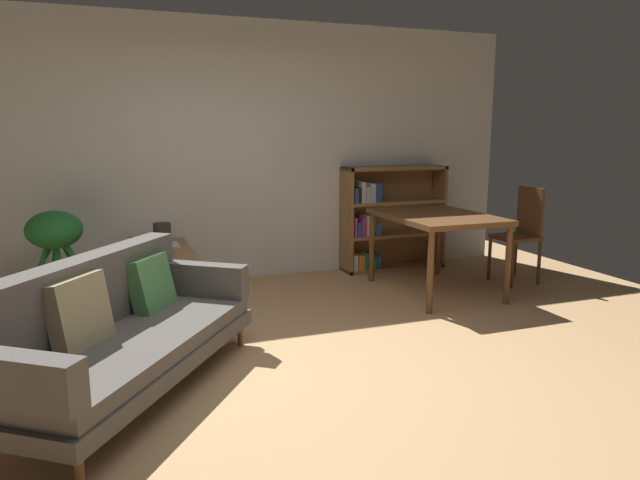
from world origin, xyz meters
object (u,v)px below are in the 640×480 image
object	(u,v)px
open_laptop	(158,244)
bookshelf	(385,219)
media_console	(167,277)
dining_table	(436,222)
potted_floor_plant	(56,246)
fabric_couch	(114,329)
desk_speaker	(163,239)
dining_chair_near	(521,230)

from	to	relation	value
open_laptop	bookshelf	world-z (taller)	bookshelf
media_console	bookshelf	world-z (taller)	bookshelf
open_laptop	dining_table	distance (m)	2.67
open_laptop	potted_floor_plant	world-z (taller)	potted_floor_plant
fabric_couch	media_console	distance (m)	1.82
dining_table	bookshelf	size ratio (longest dim) A/B	1.06
open_laptop	bookshelf	size ratio (longest dim) A/B	0.36
media_console	bookshelf	size ratio (longest dim) A/B	0.97
media_console	desk_speaker	world-z (taller)	desk_speaker
potted_floor_plant	dining_table	xyz separation A→B (m)	(3.43, -0.61, 0.12)
fabric_couch	bookshelf	distance (m)	3.77
dining_table	fabric_couch	bearing A→B (deg)	-157.66
open_laptop	bookshelf	bearing A→B (deg)	8.51
media_console	fabric_couch	bearing A→B (deg)	-105.30
open_laptop	potted_floor_plant	xyz separation A→B (m)	(-0.86, -0.08, 0.06)
fabric_couch	desk_speaker	bearing A→B (deg)	74.33
fabric_couch	desk_speaker	world-z (taller)	fabric_couch
desk_speaker	dining_chair_near	distance (m)	3.62
open_laptop	desk_speaker	size ratio (longest dim) A/B	1.58
media_console	open_laptop	xyz separation A→B (m)	(-0.06, 0.17, 0.28)
dining_chair_near	bookshelf	world-z (taller)	bookshelf
bookshelf	dining_chair_near	bearing A→B (deg)	-43.98
media_console	dining_chair_near	distance (m)	3.61
desk_speaker	open_laptop	bearing A→B (deg)	93.24
dining_table	dining_chair_near	size ratio (longest dim) A/B	1.29
open_laptop	potted_floor_plant	bearing A→B (deg)	-174.70
potted_floor_plant	dining_chair_near	distance (m)	4.52
desk_speaker	fabric_couch	bearing A→B (deg)	-105.67
media_console	dining_table	bearing A→B (deg)	-11.72
media_console	open_laptop	world-z (taller)	open_laptop
fabric_couch	potted_floor_plant	xyz separation A→B (m)	(-0.44, 1.84, 0.19)
open_laptop	bookshelf	xyz separation A→B (m)	(2.56, 0.38, 0.05)
media_console	potted_floor_plant	distance (m)	0.98
potted_floor_plant	dining_table	world-z (taller)	potted_floor_plant
fabric_couch	open_laptop	world-z (taller)	fabric_couch
media_console	open_laptop	bearing A→B (deg)	109.32
fabric_couch	bookshelf	size ratio (longest dim) A/B	1.71
media_console	dining_chair_near	bearing A→B (deg)	-7.71
fabric_couch	dining_chair_near	size ratio (longest dim) A/B	2.06
potted_floor_plant	dining_chair_near	world-z (taller)	dining_chair_near
desk_speaker	dining_chair_near	size ratio (longest dim) A/B	0.28
media_console	open_laptop	size ratio (longest dim) A/B	2.65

